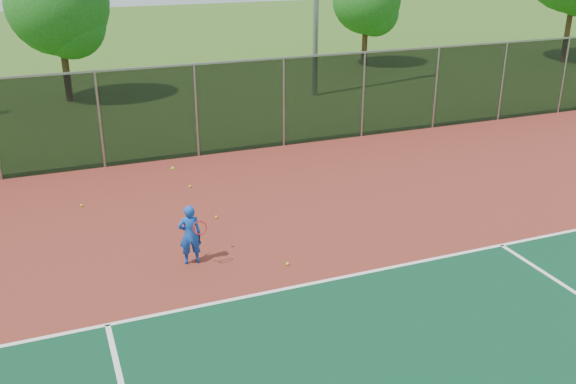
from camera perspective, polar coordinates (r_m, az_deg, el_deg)
name	(u,v)px	position (r m, az deg, el deg)	size (l,w,h in m)	color
ground	(519,333)	(12.76, 19.85, -11.73)	(120.00, 120.00, 0.00)	#305618
court_apron	(455,282)	(14.05, 14.60, -7.72)	(30.00, 20.00, 0.02)	maroon
fence_back	(284,102)	(21.73, -0.40, 8.05)	(30.00, 0.06, 3.03)	black
tennis_player	(190,234)	(14.17, -8.71, -3.74)	(0.59, 0.59, 2.26)	#1346B8
practice_ball_0	(190,187)	(18.63, -8.70, 0.49)	(0.07, 0.07, 0.07)	#CEDA19
practice_ball_1	(216,217)	(16.55, -6.40, -2.22)	(0.07, 0.07, 0.07)	#CEDA19
practice_ball_2	(287,264)	(14.19, -0.05, -6.40)	(0.07, 0.07, 0.07)	#CEDA19
practice_ball_3	(82,205)	(18.00, -17.87, -1.14)	(0.07, 0.07, 0.07)	#CEDA19
tree_back_left	(61,9)	(29.17, -19.55, 15.08)	(4.23, 4.23, 6.21)	#362113
tree_back_mid	(369,2)	(35.95, 7.19, 16.37)	(3.67, 3.67, 5.39)	#362113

